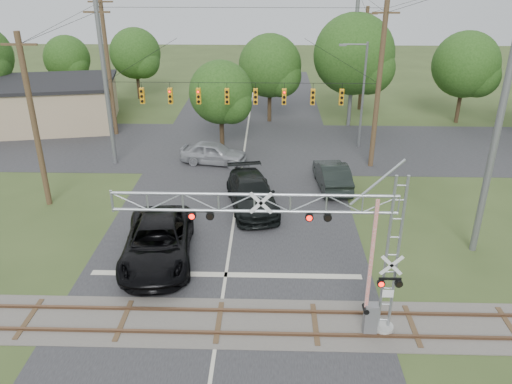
{
  "coord_description": "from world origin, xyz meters",
  "views": [
    {
      "loc": [
        2.03,
        -14.53,
        13.62
      ],
      "look_at": [
        1.39,
        7.5,
        3.5
      ],
      "focal_mm": 35.0,
      "sensor_mm": 36.0,
      "label": 1
    }
  ],
  "objects_px": {
    "pickup_black": "(158,242)",
    "streetlight": "(361,90)",
    "sedan_silver": "(214,153)",
    "traffic_signal_span": "(253,90)",
    "commercial_building": "(15,105)",
    "crossing_gantry": "(309,239)",
    "car_dark": "(252,194)"
  },
  "relations": [
    {
      "from": "sedan_silver",
      "to": "traffic_signal_span",
      "type": "bearing_deg",
      "value": -82.85
    },
    {
      "from": "commercial_building",
      "to": "pickup_black",
      "type": "bearing_deg",
      "value": -62.88
    },
    {
      "from": "crossing_gantry",
      "to": "streetlight",
      "type": "xyz_separation_m",
      "value": [
        5.58,
        22.56,
        0.34
      ]
    },
    {
      "from": "pickup_black",
      "to": "sedan_silver",
      "type": "bearing_deg",
      "value": 77.89
    },
    {
      "from": "commercial_building",
      "to": "streetlight",
      "type": "bearing_deg",
      "value": -20.08
    },
    {
      "from": "pickup_black",
      "to": "streetlight",
      "type": "bearing_deg",
      "value": 47.85
    },
    {
      "from": "commercial_building",
      "to": "streetlight",
      "type": "xyz_separation_m",
      "value": [
        30.04,
        -4.7,
        2.59
      ]
    },
    {
      "from": "car_dark",
      "to": "crossing_gantry",
      "type": "bearing_deg",
      "value": -88.54
    },
    {
      "from": "streetlight",
      "to": "crossing_gantry",
      "type": "bearing_deg",
      "value": -103.88
    },
    {
      "from": "crossing_gantry",
      "to": "car_dark",
      "type": "bearing_deg",
      "value": 102.83
    },
    {
      "from": "pickup_black",
      "to": "commercial_building",
      "type": "distance_m",
      "value": 28.19
    },
    {
      "from": "pickup_black",
      "to": "commercial_building",
      "type": "xyz_separation_m",
      "value": [
        -17.46,
        22.1,
        1.05
      ]
    },
    {
      "from": "crossing_gantry",
      "to": "car_dark",
      "type": "relative_size",
      "value": 1.71
    },
    {
      "from": "car_dark",
      "to": "streetlight",
      "type": "bearing_deg",
      "value": 43.04
    },
    {
      "from": "car_dark",
      "to": "streetlight",
      "type": "xyz_separation_m",
      "value": [
        8.13,
        11.36,
        3.71
      ]
    },
    {
      "from": "crossing_gantry",
      "to": "car_dark",
      "type": "distance_m",
      "value": 11.97
    },
    {
      "from": "sedan_silver",
      "to": "streetlight",
      "type": "distance_m",
      "value": 12.51
    },
    {
      "from": "crossing_gantry",
      "to": "pickup_black",
      "type": "distance_m",
      "value": 9.3
    },
    {
      "from": "traffic_signal_span",
      "to": "streetlight",
      "type": "distance_m",
      "value": 9.31
    },
    {
      "from": "crossing_gantry",
      "to": "pickup_black",
      "type": "bearing_deg",
      "value": 143.65
    },
    {
      "from": "traffic_signal_span",
      "to": "commercial_building",
      "type": "xyz_separation_m",
      "value": [
        -21.79,
        8.9,
        -3.57
      ]
    },
    {
      "from": "crossing_gantry",
      "to": "sedan_silver",
      "type": "xyz_separation_m",
      "value": [
        -5.64,
        18.53,
        -3.46
      ]
    },
    {
      "from": "pickup_black",
      "to": "sedan_silver",
      "type": "xyz_separation_m",
      "value": [
        1.36,
        13.37,
        -0.16
      ]
    },
    {
      "from": "traffic_signal_span",
      "to": "pickup_black",
      "type": "height_order",
      "value": "traffic_signal_span"
    },
    {
      "from": "crossing_gantry",
      "to": "traffic_signal_span",
      "type": "xyz_separation_m",
      "value": [
        -2.67,
        18.36,
        1.32
      ]
    },
    {
      "from": "car_dark",
      "to": "commercial_building",
      "type": "bearing_deg",
      "value": 132.39
    },
    {
      "from": "streetlight",
      "to": "pickup_black",
      "type": "bearing_deg",
      "value": -125.86
    },
    {
      "from": "crossing_gantry",
      "to": "sedan_silver",
      "type": "bearing_deg",
      "value": 106.94
    },
    {
      "from": "sedan_silver",
      "to": "streetlight",
      "type": "bearing_deg",
      "value": -59.78
    },
    {
      "from": "traffic_signal_span",
      "to": "car_dark",
      "type": "xyz_separation_m",
      "value": [
        0.12,
        -7.16,
        -4.68
      ]
    },
    {
      "from": "car_dark",
      "to": "pickup_black",
      "type": "bearing_deg",
      "value": -137.75
    },
    {
      "from": "crossing_gantry",
      "to": "streetlight",
      "type": "bearing_deg",
      "value": 76.12
    }
  ]
}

